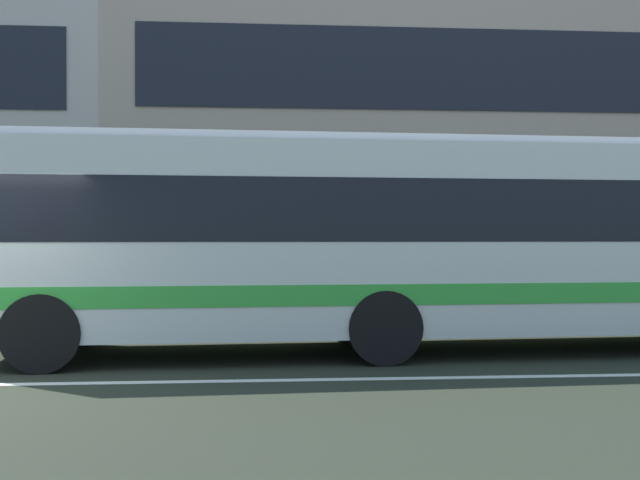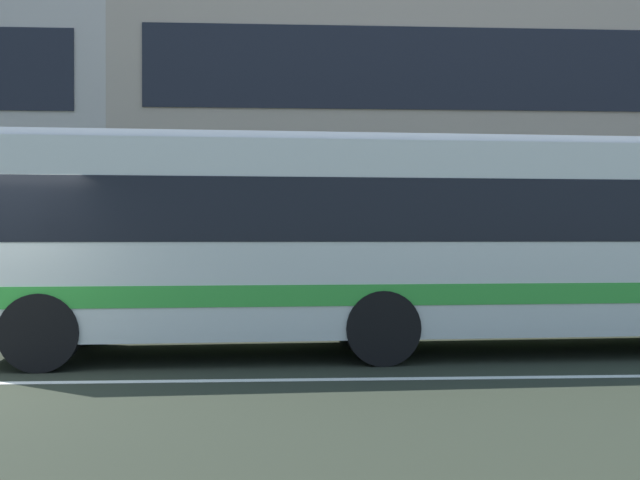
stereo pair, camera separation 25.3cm
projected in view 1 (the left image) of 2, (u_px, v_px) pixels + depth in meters
name	position (u px, v px, depth m)	size (l,w,h in m)	color
hedge_row_far	(197.00, 302.00, 14.44)	(18.88, 1.10, 0.94)	#2A5422
apartment_block_right	(489.00, 128.00, 22.65)	(21.24, 8.52, 9.93)	tan
transit_bus	(419.00, 236.00, 11.29)	(12.49, 3.15, 3.12)	silver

